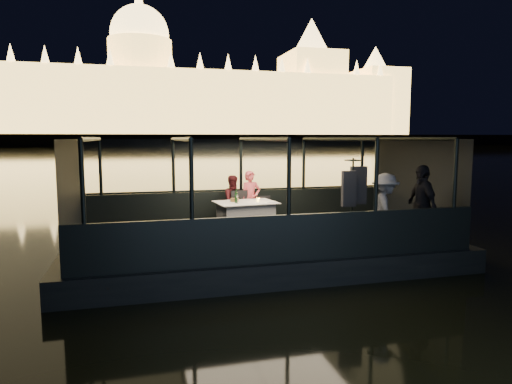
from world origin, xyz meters
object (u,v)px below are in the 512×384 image
object	(u,v)px
chair_port_left	(241,212)
passenger_dark	(421,206)
chair_port_right	(265,211)
dining_table_central	(246,217)
wine_bottle	(236,197)
person_woman_coral	(251,198)
coat_stand	(352,206)
passenger_stripe	(385,208)
person_man_maroon	(234,199)

from	to	relation	value
chair_port_left	passenger_dark	distance (m)	4.35
chair_port_right	passenger_dark	size ratio (longest dim) A/B	0.46
dining_table_central	chair_port_right	distance (m)	0.78
chair_port_right	wine_bottle	bearing A→B (deg)	-144.96
passenger_dark	person_woman_coral	bearing A→B (deg)	-129.61
passenger_dark	dining_table_central	bearing A→B (deg)	-119.13
dining_table_central	coat_stand	bearing A→B (deg)	-48.84
person_woman_coral	wine_bottle	xyz separation A→B (m)	(-0.57, -0.85, 0.17)
chair_port_right	passenger_stripe	xyz separation A→B (m)	(1.88, -2.70, 0.40)
coat_stand	wine_bottle	distance (m)	2.85
person_man_maroon	person_woman_coral	bearing A→B (deg)	-19.19
person_man_maroon	coat_stand	bearing A→B (deg)	-73.20
person_man_maroon	passenger_dark	size ratio (longest dim) A/B	0.77
dining_table_central	person_man_maroon	size ratio (longest dim) A/B	1.07
dining_table_central	passenger_dark	size ratio (longest dim) A/B	0.82
person_woman_coral	passenger_stripe	bearing A→B (deg)	-58.34
dining_table_central	person_man_maroon	world-z (taller)	person_man_maroon
chair_port_right	passenger_stripe	distance (m)	3.31
passenger_stripe	wine_bottle	distance (m)	3.48
dining_table_central	person_man_maroon	bearing A→B (deg)	100.33
passenger_stripe	dining_table_central	bearing A→B (deg)	61.16
dining_table_central	passenger_stripe	world-z (taller)	passenger_stripe
chair_port_left	wine_bottle	world-z (taller)	wine_bottle
chair_port_left	passenger_stripe	distance (m)	3.71
coat_stand	dining_table_central	bearing A→B (deg)	131.16
dining_table_central	coat_stand	world-z (taller)	coat_stand
dining_table_central	passenger_stripe	size ratio (longest dim) A/B	0.91
dining_table_central	person_woman_coral	bearing A→B (deg)	66.91
passenger_stripe	coat_stand	bearing A→B (deg)	90.17
coat_stand	passenger_stripe	size ratio (longest dim) A/B	1.20
person_man_maroon	wine_bottle	bearing A→B (deg)	-116.41
person_man_maroon	passenger_dark	world-z (taller)	passenger_dark
wine_bottle	chair_port_right	bearing A→B (deg)	33.69
person_woman_coral	wine_bottle	bearing A→B (deg)	-128.77
chair_port_right	passenger_dark	world-z (taller)	passenger_dark
chair_port_left	person_man_maroon	xyz separation A→B (m)	(-0.12, 0.28, 0.30)
person_woman_coral	chair_port_left	bearing A→B (deg)	-145.14
person_man_maroon	passenger_stripe	bearing A→B (deg)	-66.30
chair_port_left	person_woman_coral	xyz separation A→B (m)	(0.32, 0.27, 0.30)
coat_stand	person_woman_coral	size ratio (longest dim) A/B	1.30
chair_port_right	passenger_stripe	size ratio (longest dim) A/B	0.50
chair_port_left	person_woman_coral	bearing A→B (deg)	31.35
person_woman_coral	person_man_maroon	xyz separation A→B (m)	(-0.44, 0.01, 0.00)
dining_table_central	passenger_dark	distance (m)	4.08
chair_port_left	wine_bottle	distance (m)	0.79
wine_bottle	chair_port_left	bearing A→B (deg)	66.70
chair_port_right	wine_bottle	size ratio (longest dim) A/B	2.47
passenger_dark	wine_bottle	bearing A→B (deg)	-115.71
chair_port_right	passenger_dark	distance (m)	3.88
passenger_dark	wine_bottle	size ratio (longest dim) A/B	5.41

